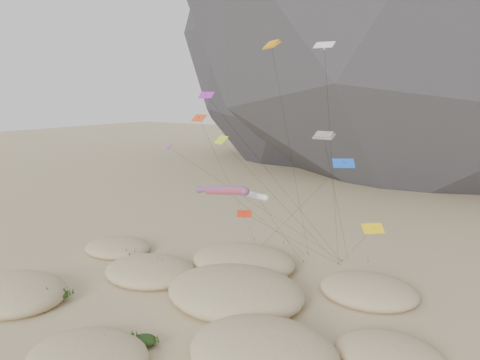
{
  "coord_description": "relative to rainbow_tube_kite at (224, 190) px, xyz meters",
  "views": [
    {
      "loc": [
        28.99,
        -35.74,
        23.13
      ],
      "look_at": [
        -1.84,
        12.0,
        12.56
      ],
      "focal_mm": 35.0,
      "sensor_mm": 36.0,
      "label": 1
    }
  ],
  "objects": [
    {
      "name": "rainbow_tube_kite",
      "position": [
        0.0,
        0.0,
        0.0
      ],
      "size": [
        7.4,
        16.57,
        12.8
      ],
      "color": "red",
      "rests_on": "ground"
    },
    {
      "name": "orange_parafoil",
      "position": [
        1.48,
        8.45,
        16.76
      ],
      "size": [
        4.3,
        8.1,
        29.57
      ],
      "color": "orange",
      "rests_on": "ground"
    },
    {
      "name": "multi_parafoil",
      "position": [
        10.22,
        4.9,
        6.35
      ],
      "size": [
        2.52,
        12.88,
        18.99
      ],
      "color": "#FF341A",
      "rests_on": "ground"
    },
    {
      "name": "white_tube_kite",
      "position": [
        2.54,
        2.9,
        -0.83
      ],
      "size": [
        5.28,
        13.77,
        11.73
      ],
      "color": "silver",
      "rests_on": "ground"
    },
    {
      "name": "dune_grass",
      "position": [
        0.37,
        -4.61,
        -11.15
      ],
      "size": [
        41.77,
        28.99,
        1.48
      ],
      "color": "black",
      "rests_on": "ground"
    },
    {
      "name": "kite_stakes",
      "position": [
        3.22,
        15.91,
        -11.82
      ],
      "size": [
        18.61,
        6.22,
        0.3
      ],
      "color": "#3F2D1E",
      "rests_on": "ground"
    },
    {
      "name": "ground",
      "position": [
        1.52,
        -8.02,
        -11.97
      ],
      "size": [
        500.0,
        500.0,
        0.0
      ],
      "primitive_type": "plane",
      "color": "#CCB789",
      "rests_on": "ground"
    },
    {
      "name": "delta_kites",
      "position": [
        2.79,
        3.13,
        5.07
      ],
      "size": [
        32.64,
        20.8,
        28.53
      ],
      "color": "#B5DD17",
      "rests_on": "ground"
    },
    {
      "name": "dunes",
      "position": [
        0.22,
        -4.23,
        -11.21
      ],
      "size": [
        52.05,
        37.8,
        4.03
      ],
      "color": "#CCB789",
      "rests_on": "ground"
    }
  ]
}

